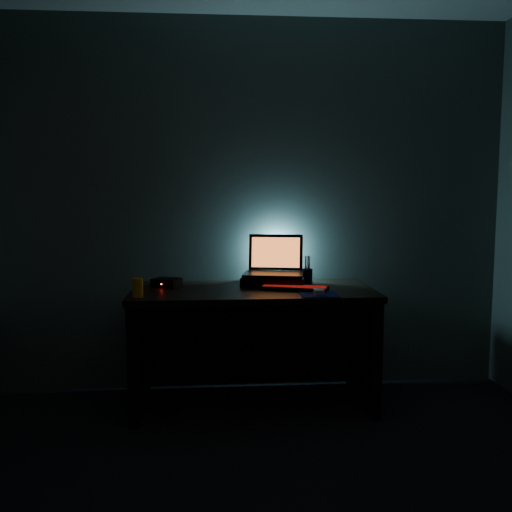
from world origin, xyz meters
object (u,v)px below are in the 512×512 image
Objects in this scene: laptop at (275,265)px; router at (166,283)px; keyboard at (295,288)px; mouse at (319,292)px; juice_glass at (138,288)px; pen_cup at (307,276)px.

laptop is 0.71m from router.
mouse reaches higher than keyboard.
juice_glass is 0.37m from router.
keyboard is 0.28m from pen_cup.
mouse is 0.97× the size of pen_cup.
laptop is 4.40× the size of pen_cup.
router is at bearing 160.81° from mouse.
pen_cup is at bearing 84.20° from keyboard.
laptop is 0.99× the size of keyboard.
juice_glass reaches higher than keyboard.
pen_cup is 0.89× the size of juice_glass.
pen_cup reaches higher than mouse.
laptop reaches higher than juice_glass.
laptop is 0.94m from juice_glass.
laptop is at bearing 177.90° from pen_cup.
pen_cup is (0.22, -0.01, -0.07)m from laptop.
pen_cup is at bearing 91.38° from mouse.
router is at bearing -161.93° from laptop.
keyboard is at bearing -57.69° from laptop.
mouse is 0.47× the size of router.
router reaches higher than keyboard.
laptop is at bearing 31.24° from router.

